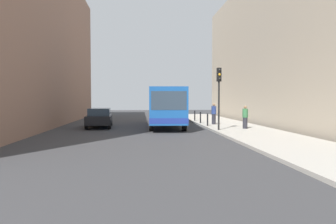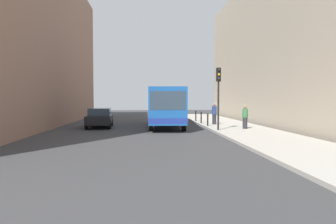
{
  "view_description": "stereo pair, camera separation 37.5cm",
  "coord_description": "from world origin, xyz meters",
  "px_view_note": "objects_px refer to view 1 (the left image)",
  "views": [
    {
      "loc": [
        -1.64,
        -22.81,
        2.22
      ],
      "look_at": [
        0.43,
        1.05,
        1.23
      ],
      "focal_mm": 34.52,
      "sensor_mm": 36.0,
      "label": 1
    },
    {
      "loc": [
        -1.27,
        -22.84,
        2.22
      ],
      "look_at": [
        0.43,
        1.05,
        1.23
      ],
      "focal_mm": 34.52,
      "sensor_mm": 36.0,
      "label": 2
    }
  ],
  "objects_px": {
    "bus": "(166,105)",
    "pedestrian_mid_sidewalk": "(214,114)",
    "car_beside_bus": "(99,117)",
    "traffic_light": "(219,87)",
    "pedestrian_near_signal": "(245,117)",
    "bollard_mid": "(201,118)",
    "bollard_far": "(195,116)",
    "bollard_near": "(208,120)"
  },
  "relations": [
    {
      "from": "pedestrian_mid_sidewalk",
      "to": "pedestrian_near_signal",
      "type": "bearing_deg",
      "value": -146.38
    },
    {
      "from": "car_beside_bus",
      "to": "bollard_far",
      "type": "height_order",
      "value": "car_beside_bus"
    },
    {
      "from": "traffic_light",
      "to": "pedestrian_mid_sidewalk",
      "type": "distance_m",
      "value": 5.1
    },
    {
      "from": "bus",
      "to": "pedestrian_mid_sidewalk",
      "type": "relative_size",
      "value": 6.57
    },
    {
      "from": "car_beside_bus",
      "to": "traffic_light",
      "type": "relative_size",
      "value": 1.1
    },
    {
      "from": "car_beside_bus",
      "to": "bollard_near",
      "type": "height_order",
      "value": "car_beside_bus"
    },
    {
      "from": "car_beside_bus",
      "to": "bollard_far",
      "type": "relative_size",
      "value": 4.73
    },
    {
      "from": "traffic_light",
      "to": "bollard_mid",
      "type": "xyz_separation_m",
      "value": [
        -0.1,
        5.94,
        -2.38
      ]
    },
    {
      "from": "bus",
      "to": "bollard_mid",
      "type": "distance_m",
      "value": 3.35
    },
    {
      "from": "bollard_near",
      "to": "bollard_far",
      "type": "height_order",
      "value": "same"
    },
    {
      "from": "bus",
      "to": "bollard_mid",
      "type": "height_order",
      "value": "bus"
    },
    {
      "from": "car_beside_bus",
      "to": "pedestrian_mid_sidewalk",
      "type": "bearing_deg",
      "value": 179.67
    },
    {
      "from": "pedestrian_mid_sidewalk",
      "to": "traffic_light",
      "type": "bearing_deg",
      "value": -174.22
    },
    {
      "from": "bollard_mid",
      "to": "bus",
      "type": "bearing_deg",
      "value": -163.05
    },
    {
      "from": "car_beside_bus",
      "to": "bollard_mid",
      "type": "bearing_deg",
      "value": -171.02
    },
    {
      "from": "pedestrian_near_signal",
      "to": "pedestrian_mid_sidewalk",
      "type": "relative_size",
      "value": 0.93
    },
    {
      "from": "bus",
      "to": "pedestrian_mid_sidewalk",
      "type": "bearing_deg",
      "value": 176.64
    },
    {
      "from": "traffic_light",
      "to": "pedestrian_near_signal",
      "type": "distance_m",
      "value": 3.01
    },
    {
      "from": "bus",
      "to": "traffic_light",
      "type": "distance_m",
      "value": 6.05
    },
    {
      "from": "bus",
      "to": "bollard_near",
      "type": "relative_size",
      "value": 11.7
    },
    {
      "from": "bollard_far",
      "to": "pedestrian_near_signal",
      "type": "relative_size",
      "value": 0.6
    },
    {
      "from": "bus",
      "to": "pedestrian_near_signal",
      "type": "relative_size",
      "value": 7.03
    },
    {
      "from": "traffic_light",
      "to": "pedestrian_mid_sidewalk",
      "type": "relative_size",
      "value": 2.42
    },
    {
      "from": "bollard_near",
      "to": "bollard_far",
      "type": "bearing_deg",
      "value": 90.0
    },
    {
      "from": "car_beside_bus",
      "to": "bollard_far",
      "type": "xyz_separation_m",
      "value": [
        8.21,
        4.63,
        -0.16
      ]
    },
    {
      "from": "bollard_near",
      "to": "pedestrian_mid_sidewalk",
      "type": "height_order",
      "value": "pedestrian_mid_sidewalk"
    },
    {
      "from": "bus",
      "to": "traffic_light",
      "type": "xyz_separation_m",
      "value": [
        3.13,
        -5.02,
        1.28
      ]
    },
    {
      "from": "bollard_mid",
      "to": "pedestrian_mid_sidewalk",
      "type": "xyz_separation_m",
      "value": [
        0.83,
        -1.32,
        0.37
      ]
    },
    {
      "from": "bus",
      "to": "pedestrian_mid_sidewalk",
      "type": "height_order",
      "value": "bus"
    },
    {
      "from": "bollard_mid",
      "to": "pedestrian_near_signal",
      "type": "relative_size",
      "value": 0.6
    },
    {
      "from": "bus",
      "to": "bollard_near",
      "type": "xyz_separation_m",
      "value": [
        3.03,
        -1.95,
        -1.1
      ]
    },
    {
      "from": "traffic_light",
      "to": "bollard_mid",
      "type": "relative_size",
      "value": 4.32
    },
    {
      "from": "bollard_mid",
      "to": "bollard_far",
      "type": "bearing_deg",
      "value": 90.0
    },
    {
      "from": "bollard_far",
      "to": "car_beside_bus",
      "type": "bearing_deg",
      "value": -150.56
    },
    {
      "from": "car_beside_bus",
      "to": "bollard_mid",
      "type": "xyz_separation_m",
      "value": [
        8.21,
        1.77,
        -0.16
      ]
    },
    {
      "from": "bollard_far",
      "to": "bollard_near",
      "type": "bearing_deg",
      "value": -90.0
    },
    {
      "from": "car_beside_bus",
      "to": "traffic_light",
      "type": "bearing_deg",
      "value": 150.15
    },
    {
      "from": "traffic_light",
      "to": "pedestrian_near_signal",
      "type": "xyz_separation_m",
      "value": [
        2.05,
        0.78,
        -2.07
      ]
    },
    {
      "from": "bus",
      "to": "bollard_mid",
      "type": "relative_size",
      "value": 11.7
    },
    {
      "from": "pedestrian_mid_sidewalk",
      "to": "car_beside_bus",
      "type": "bearing_deg",
      "value": 107.64
    },
    {
      "from": "traffic_light",
      "to": "bollard_far",
      "type": "height_order",
      "value": "traffic_light"
    },
    {
      "from": "car_beside_bus",
      "to": "bollard_near",
      "type": "xyz_separation_m",
      "value": [
        8.21,
        -1.1,
        -0.16
      ]
    }
  ]
}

